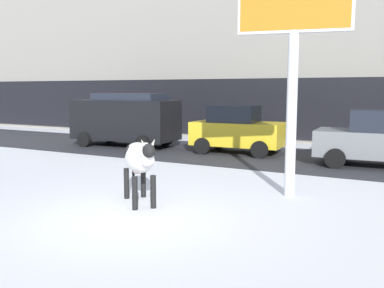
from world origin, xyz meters
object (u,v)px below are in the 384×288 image
billboard (295,7)px  car_yellow_hatchback (237,130)px  car_grey_sedan (384,139)px  car_black_van (126,118)px  cow_holstein (139,159)px

billboard → car_yellow_hatchback: (-3.65, 5.75, -3.39)m
car_yellow_hatchback → car_grey_sedan: bearing=-7.0°
car_grey_sedan → car_yellow_hatchback: bearing=173.0°
car_black_van → car_yellow_hatchback: (5.07, 0.40, -0.32)m
car_yellow_hatchback → cow_holstein: bearing=-83.3°
car_black_van → car_grey_sedan: bearing=-1.4°
billboard → car_yellow_hatchback: bearing=122.4°
billboard → car_black_van: size_ratio=1.19×
cow_holstein → car_grey_sedan: bearing=59.2°
car_grey_sedan → car_black_van: bearing=178.6°
cow_holstein → car_yellow_hatchback: car_yellow_hatchback is taller
billboard → car_black_van: billboard is taller
billboard → cow_holstein: bearing=-140.7°
cow_holstein → car_grey_sedan: size_ratio=0.39×
cow_holstein → billboard: billboard is taller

